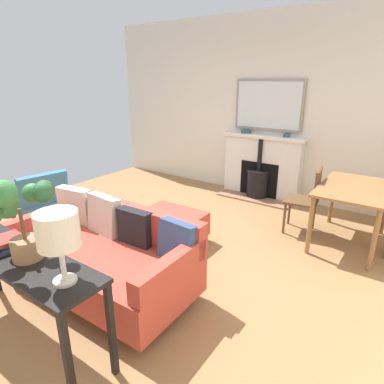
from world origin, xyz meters
TOP-DOWN VIEW (x-y plane):
  - ground_plane at (0.00, 0.00)m, footprint 5.42×5.53m
  - wall_left at (-2.71, 0.00)m, footprint 0.12×5.53m
  - fireplace at (-2.51, 0.38)m, footprint 0.53×1.37m
  - mirror_over_mantel at (-2.62, 0.38)m, footprint 0.04×1.13m
  - mantel_bowl_near at (-2.53, 0.05)m, footprint 0.16×0.16m
  - mantel_bowl_far at (-2.53, 0.75)m, footprint 0.11×0.11m
  - sofa at (0.72, 0.24)m, footprint 0.91×1.78m
  - ottoman at (-0.31, 0.18)m, footprint 0.66×0.76m
  - armchair_accent at (0.36, -1.42)m, footprint 0.76×0.69m
  - console_table at (1.53, 0.24)m, footprint 0.38×1.65m
  - table_lamp_far_end at (1.53, 0.86)m, footprint 0.24×0.24m
  - potted_plant at (1.54, 0.41)m, footprint 0.50×0.55m
  - book_stack at (1.53, 0.16)m, footprint 0.30×0.23m
  - dining_table at (-1.53, 1.94)m, footprint 1.15×0.74m
  - dining_chair_near_fireplace at (-1.55, 1.44)m, footprint 0.45×0.45m

SIDE VIEW (x-z plane):
  - ground_plane at x=0.00m, z-range -0.01..0.00m
  - ottoman at x=-0.31m, z-range 0.04..0.42m
  - sofa at x=0.72m, z-range -0.06..0.76m
  - armchair_accent at x=0.36m, z-range 0.05..0.85m
  - fireplace at x=-2.51m, z-range -0.06..0.98m
  - dining_chair_near_fireplace at x=-1.55m, z-range 0.08..0.94m
  - dining_table at x=-1.53m, z-range 0.27..0.99m
  - console_table at x=1.53m, z-range 0.29..1.04m
  - book_stack at x=1.53m, z-range 0.75..0.83m
  - mantel_bowl_near at x=-2.53m, z-range 1.05..1.10m
  - mantel_bowl_far at x=-2.53m, z-range 1.05..1.10m
  - table_lamp_far_end at x=1.53m, z-range 0.86..1.31m
  - potted_plant at x=1.54m, z-range 0.82..1.42m
  - wall_left at x=-2.71m, z-range 0.00..2.89m
  - mirror_over_mantel at x=-2.62m, z-range 1.10..1.90m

